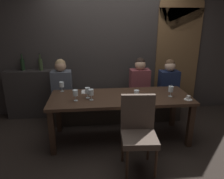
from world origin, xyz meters
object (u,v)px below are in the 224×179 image
wine_bottle_dark_red (23,64)px  wine_glass_far_left (171,89)px  banquette_bench (115,109)px  wine_bottle_pale_label (41,64)px  chair_near_side (138,128)px  espresso_cup (188,98)px  diner_far_end (169,79)px  wine_glass_far_right (91,93)px  diner_redhead (62,81)px  wine_glass_end_left (88,91)px  dessert_plate (87,91)px  wine_glass_center_back (75,93)px  wine_glass_end_right (136,94)px  wine_glass_near_left (62,85)px  dining_table (120,101)px  diner_bearded (140,79)px

wine_bottle_dark_red → wine_glass_far_left: size_ratio=1.99×
banquette_bench → wine_bottle_pale_label: wine_bottle_pale_label is taller
banquette_bench → chair_near_side: bearing=-84.6°
wine_bottle_dark_red → espresso_cup: bearing=-25.9°
diner_far_end → wine_glass_far_right: bearing=-151.7°
diner_redhead → wine_glass_end_left: bearing=-56.6°
wine_glass_far_right → wine_glass_far_left: (1.23, 0.02, 0.00)m
dessert_plate → wine_glass_center_back: bearing=-114.4°
chair_near_side → diner_far_end: 1.69m
wine_glass_end_right → wine_glass_end_left: (-0.71, 0.20, -0.00)m
diner_far_end → wine_glass_end_right: size_ratio=4.44×
wine_glass_end_left → dessert_plate: bearing=91.3°
dessert_plate → wine_glass_near_left: bearing=169.7°
dining_table → wine_glass_far_right: 0.51m
dining_table → diner_far_end: size_ratio=3.02×
dining_table → diner_redhead: bearing=144.5°
diner_far_end → wine_glass_center_back: (-1.72, -0.81, 0.06)m
diner_redhead → wine_glass_far_right: (0.53, -0.81, 0.04)m
banquette_bench → dessert_plate: size_ratio=13.16×
espresso_cup → dessert_plate: 1.59m
diner_redhead → diner_bearded: diner_redhead is taller
banquette_bench → diner_redhead: bearing=179.8°
dining_table → espresso_cup: 1.03m
chair_near_side → wine_glass_far_left: bearing=44.6°
dessert_plate → dining_table: bearing=-26.9°
dining_table → wine_glass_far_right: (-0.46, -0.11, 0.20)m
banquette_bench → wine_bottle_dark_red: (-1.74, 0.37, 0.84)m
diner_far_end → wine_bottle_dark_red: 2.81m
wine_glass_end_left → wine_glass_center_back: same height
wine_bottle_pale_label → wine_glass_end_left: wine_bottle_pale_label is taller
wine_glass_far_left → dessert_plate: size_ratio=0.86×
banquette_bench → diner_far_end: bearing=-0.6°
wine_bottle_pale_label → espresso_cup: 2.74m
diner_bearded → wine_glass_near_left: (-1.40, -0.35, 0.04)m
wine_glass_far_right → dessert_plate: wine_glass_far_right is taller
wine_glass_far_left → wine_glass_near_left: size_ratio=1.00×
chair_near_side → wine_bottle_pale_label: wine_bottle_pale_label is taller
diner_redhead → diner_far_end: 2.02m
wine_bottle_pale_label → wine_glass_near_left: 0.87m
wine_glass_far_right → dessert_plate: (-0.06, 0.37, -0.10)m
banquette_bench → wine_glass_far_left: wine_glass_far_left is taller
wine_glass_far_left → wine_glass_far_right: bearing=-178.9°
dining_table → wine_glass_end_right: bearing=-46.6°
wine_glass_far_left → espresso_cup: bearing=-38.4°
banquette_bench → wine_glass_far_left: size_ratio=15.24×
diner_far_end → espresso_cup: size_ratio=6.07×
banquette_bench → chair_near_side: (0.13, -1.42, 0.33)m
wine_glass_far_right → diner_bearded: bearing=41.1°
diner_redhead → wine_glass_center_back: size_ratio=4.69×
dining_table → diner_far_end: 1.25m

